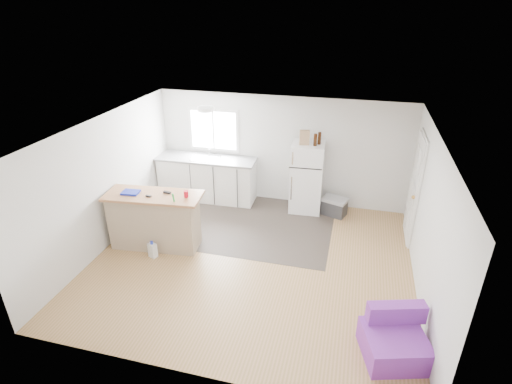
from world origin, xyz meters
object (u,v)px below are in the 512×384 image
refrigerator (307,178)px  peninsula (155,220)px  mop (174,241)px  cooler (334,206)px  cardboard_box (304,138)px  kitchen_cabinets (207,178)px  bottle_right (319,138)px  purple_seat (394,340)px  cleaner_jug (153,250)px  bottle_left (315,140)px  blue_tray (131,192)px  red_cup (186,194)px

refrigerator → peninsula: bearing=-142.8°
mop → cooler: bearing=33.0°
mop → cardboard_box: 3.28m
kitchen_cabinets → cooler: size_ratio=3.80×
refrigerator → bottle_right: bearing=1.9°
cooler → bottle_right: (-0.43, 0.12, 1.45)m
cooler → purple_seat: (1.04, -3.61, 0.03)m
purple_seat → cleaner_jug: (-4.08, 1.21, -0.09)m
kitchen_cabinets → mop: kitchen_cabinets is taller
peninsula → cleaner_jug: (0.10, -0.38, -0.40)m
peninsula → cooler: size_ratio=3.01×
mop → bottle_left: (2.22, 2.16, 1.42)m
cooler → peninsula: bearing=-128.3°
peninsula → cleaner_jug: size_ratio=5.53×
peninsula → refrigerator: (2.50, 2.12, 0.22)m
peninsula → cardboard_box: 3.36m
purple_seat → blue_tray: bearing=144.8°
mop → cleaner_jug: bearing=-147.6°
bottle_right → bottle_left: bearing=-121.7°
kitchen_cabinets → peninsula: 2.12m
bottle_right → peninsula: bearing=-141.7°
cleaner_jug → cardboard_box: bearing=67.3°
red_cup → bottle_right: size_ratio=0.48×
red_cup → refrigerator: bearing=48.2°
cleaner_jug → cardboard_box: (2.31, 2.42, 1.53)m
purple_seat → red_cup: 3.99m
peninsula → mop: mop is taller
mop → cardboard_box: size_ratio=4.14×
peninsula → bottle_left: bearing=31.7°
purple_seat → blue_tray: 4.89m
bottle_left → peninsula: bearing=-142.5°
kitchen_cabinets → cardboard_box: cardboard_box is taller
cleaner_jug → bottle_left: bottle_left is taller
refrigerator → cleaner_jug: (-2.39, -2.50, -0.62)m
mop → blue_tray: (-0.80, 0.08, 0.85)m
blue_tray → cooler: bearing=30.6°
purple_seat → cardboard_box: size_ratio=3.14×
refrigerator → cardboard_box: (-0.08, -0.08, 0.91)m
kitchen_cabinets → bottle_left: (2.41, -0.08, 1.14)m
blue_tray → cardboard_box: cardboard_box is taller
kitchen_cabinets → mop: size_ratio=1.82×
peninsula → bottle_right: bottle_right is taller
peninsula → refrigerator: bearing=34.5°
kitchen_cabinets → red_cup: size_ratio=18.83×
refrigerator → mop: (-2.08, -2.25, -0.53)m
peninsula → kitchen_cabinets: bearing=77.9°
peninsula → bottle_left: 3.50m
kitchen_cabinets → bottle_right: bottle_right is taller
red_cup → bottle_left: 2.85m
peninsula → mop: bearing=-23.3°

